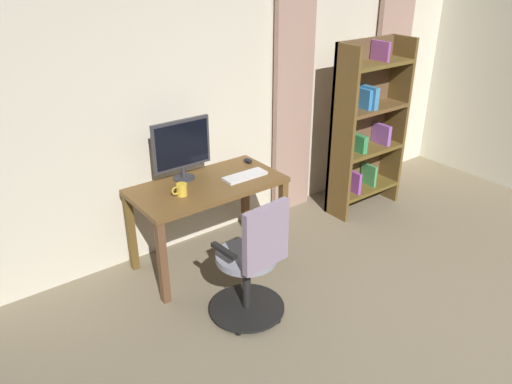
{
  "coord_description": "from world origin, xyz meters",
  "views": [
    {
      "loc": [
        2.62,
        0.79,
        2.45
      ],
      "look_at": [
        0.68,
        -1.78,
        0.88
      ],
      "focal_mm": 35.1,
      "sensor_mm": 36.0,
      "label": 1
    }
  ],
  "objects_px": {
    "computer_monitor": "(182,146)",
    "mug_tea": "(181,190)",
    "computer_mouse": "(248,161)",
    "computer_keyboard": "(245,176)",
    "desk": "(208,196)",
    "office_chair": "(252,266)",
    "bookshelf": "(365,127)"
  },
  "relations": [
    {
      "from": "desk",
      "to": "computer_mouse",
      "type": "relative_size",
      "value": 12.37
    },
    {
      "from": "computer_monitor",
      "to": "bookshelf",
      "type": "bearing_deg",
      "value": 172.7
    },
    {
      "from": "desk",
      "to": "mug_tea",
      "type": "height_order",
      "value": "mug_tea"
    },
    {
      "from": "computer_keyboard",
      "to": "mug_tea",
      "type": "bearing_deg",
      "value": -1.72
    },
    {
      "from": "desk",
      "to": "computer_monitor",
      "type": "distance_m",
      "value": 0.45
    },
    {
      "from": "desk",
      "to": "mug_tea",
      "type": "relative_size",
      "value": 9.67
    },
    {
      "from": "computer_mouse",
      "to": "computer_monitor",
      "type": "bearing_deg",
      "value": -3.74
    },
    {
      "from": "desk",
      "to": "computer_keyboard",
      "type": "bearing_deg",
      "value": 165.22
    },
    {
      "from": "desk",
      "to": "bookshelf",
      "type": "bearing_deg",
      "value": 178.57
    },
    {
      "from": "computer_monitor",
      "to": "bookshelf",
      "type": "xyz_separation_m",
      "value": [
        -1.92,
        0.25,
        -0.16
      ]
    },
    {
      "from": "computer_mouse",
      "to": "desk",
      "type": "bearing_deg",
      "value": 16.78
    },
    {
      "from": "mug_tea",
      "to": "computer_monitor",
      "type": "bearing_deg",
      "value": -122.49
    },
    {
      "from": "computer_monitor",
      "to": "computer_keyboard",
      "type": "relative_size",
      "value": 1.34
    },
    {
      "from": "computer_keyboard",
      "to": "mug_tea",
      "type": "xyz_separation_m",
      "value": [
        0.59,
        -0.02,
        0.04
      ]
    },
    {
      "from": "computer_keyboard",
      "to": "computer_mouse",
      "type": "relative_size",
      "value": 3.81
    },
    {
      "from": "office_chair",
      "to": "computer_monitor",
      "type": "bearing_deg",
      "value": 82.25
    },
    {
      "from": "office_chair",
      "to": "computer_keyboard",
      "type": "relative_size",
      "value": 2.54
    },
    {
      "from": "computer_monitor",
      "to": "mug_tea",
      "type": "relative_size",
      "value": 3.98
    },
    {
      "from": "computer_keyboard",
      "to": "computer_monitor",
      "type": "bearing_deg",
      "value": -34.19
    },
    {
      "from": "desk",
      "to": "computer_keyboard",
      "type": "xyz_separation_m",
      "value": [
        -0.32,
        0.08,
        0.12
      ]
    },
    {
      "from": "computer_monitor",
      "to": "mug_tea",
      "type": "bearing_deg",
      "value": 57.51
    },
    {
      "from": "mug_tea",
      "to": "office_chair",
      "type": "bearing_deg",
      "value": 99.09
    },
    {
      "from": "office_chair",
      "to": "bookshelf",
      "type": "bearing_deg",
      "value": 16.51
    },
    {
      "from": "computer_mouse",
      "to": "mug_tea",
      "type": "bearing_deg",
      "value": 15.8
    },
    {
      "from": "desk",
      "to": "computer_keyboard",
      "type": "height_order",
      "value": "computer_keyboard"
    },
    {
      "from": "mug_tea",
      "to": "bookshelf",
      "type": "bearing_deg",
      "value": -179.41
    },
    {
      "from": "office_chair",
      "to": "computer_monitor",
      "type": "xyz_separation_m",
      "value": [
        -0.05,
        -1.02,
        0.57
      ]
    },
    {
      "from": "desk",
      "to": "office_chair",
      "type": "distance_m",
      "value": 0.85
    },
    {
      "from": "mug_tea",
      "to": "bookshelf",
      "type": "height_order",
      "value": "bookshelf"
    },
    {
      "from": "desk",
      "to": "computer_keyboard",
      "type": "relative_size",
      "value": 3.25
    },
    {
      "from": "office_chair",
      "to": "computer_keyboard",
      "type": "height_order",
      "value": "office_chair"
    },
    {
      "from": "mug_tea",
      "to": "bookshelf",
      "type": "distance_m",
      "value": 2.09
    }
  ]
}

